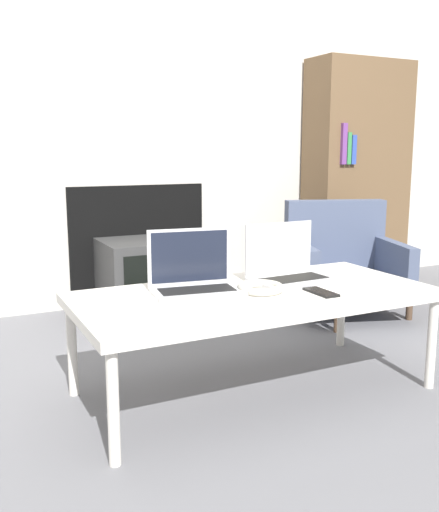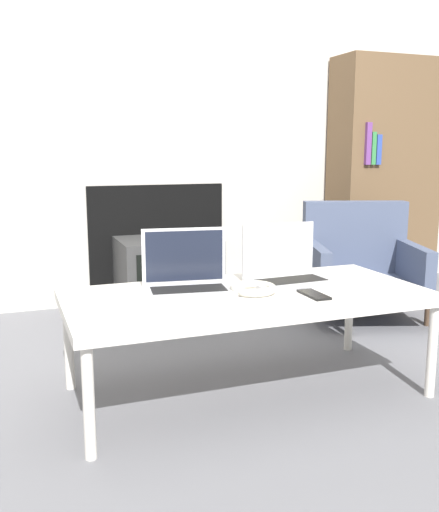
% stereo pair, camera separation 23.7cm
% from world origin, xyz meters
% --- Properties ---
extents(ground_plane, '(14.00, 14.00, 0.00)m').
position_xyz_m(ground_plane, '(0.00, 0.00, 0.00)').
color(ground_plane, slate).
extents(wall_back, '(7.00, 0.08, 2.60)m').
position_xyz_m(wall_back, '(0.00, 1.75, 1.28)').
color(wall_back, beige).
rests_on(wall_back, ground_plane).
extents(table, '(1.34, 0.63, 0.39)m').
position_xyz_m(table, '(0.00, 0.25, 0.36)').
color(table, silver).
rests_on(table, ground_plane).
extents(laptop_left, '(0.35, 0.26, 0.23)m').
position_xyz_m(laptop_left, '(-0.20, 0.35, 0.45)').
color(laptop_left, silver).
rests_on(laptop_left, table).
extents(laptop_right, '(0.33, 0.23, 0.23)m').
position_xyz_m(laptop_right, '(0.21, 0.35, 0.45)').
color(laptop_right, '#B2B2B7').
rests_on(laptop_right, table).
extents(headphones, '(0.18, 0.18, 0.03)m').
position_xyz_m(headphones, '(0.02, 0.24, 0.41)').
color(headphones, beige).
rests_on(headphones, table).
extents(phone, '(0.06, 0.15, 0.01)m').
position_xyz_m(phone, '(0.20, 0.11, 0.40)').
color(phone, black).
rests_on(phone, table).
extents(tv, '(0.56, 0.44, 0.42)m').
position_xyz_m(tv, '(0.03, 1.49, 0.21)').
color(tv, '#383838').
rests_on(tv, ground_plane).
extents(armchair, '(0.74, 0.74, 0.63)m').
position_xyz_m(armchair, '(1.01, 1.01, 0.29)').
color(armchair, '#47516B').
rests_on(armchair, ground_plane).
extents(bookshelf, '(0.71, 0.32, 1.50)m').
position_xyz_m(bookshelf, '(1.55, 1.55, 0.75)').
color(bookshelf, brown).
rests_on(bookshelf, ground_plane).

